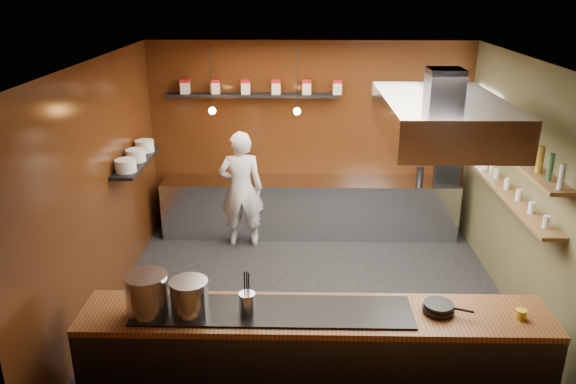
{
  "coord_description": "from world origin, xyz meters",
  "views": [
    {
      "loc": [
        -0.16,
        -6.11,
        3.8
      ],
      "look_at": [
        -0.3,
        0.4,
        1.37
      ],
      "focal_mm": 35.0,
      "sensor_mm": 36.0,
      "label": 1
    }
  ],
  "objects_px": {
    "stockpot_large": "(147,294)",
    "chef": "(241,189)",
    "stockpot_small": "(190,297)",
    "espresso_machine": "(447,172)",
    "extractor_hood": "(442,117)"
  },
  "relations": [
    {
      "from": "extractor_hood",
      "to": "stockpot_small",
      "type": "height_order",
      "value": "extractor_hood"
    },
    {
      "from": "extractor_hood",
      "to": "chef",
      "type": "relative_size",
      "value": 1.11
    },
    {
      "from": "extractor_hood",
      "to": "stockpot_small",
      "type": "xyz_separation_m",
      "value": [
        -2.46,
        -1.25,
        -1.4
      ]
    },
    {
      "from": "extractor_hood",
      "to": "stockpot_small",
      "type": "bearing_deg",
      "value": -152.94
    },
    {
      "from": "extractor_hood",
      "to": "espresso_machine",
      "type": "height_order",
      "value": "extractor_hood"
    },
    {
      "from": "stockpot_small",
      "to": "espresso_machine",
      "type": "xyz_separation_m",
      "value": [
        3.26,
        3.75,
        -0.02
      ]
    },
    {
      "from": "extractor_hood",
      "to": "stockpot_small",
      "type": "relative_size",
      "value": 5.73
    },
    {
      "from": "espresso_machine",
      "to": "stockpot_small",
      "type": "bearing_deg",
      "value": -123.49
    },
    {
      "from": "stockpot_small",
      "to": "chef",
      "type": "distance_m",
      "value": 3.42
    },
    {
      "from": "stockpot_large",
      "to": "chef",
      "type": "relative_size",
      "value": 0.22
    },
    {
      "from": "stockpot_large",
      "to": "chef",
      "type": "xyz_separation_m",
      "value": [
        0.52,
        3.41,
        -0.24
      ]
    },
    {
      "from": "espresso_machine",
      "to": "stockpot_large",
      "type": "bearing_deg",
      "value": -126.71
    },
    {
      "from": "stockpot_large",
      "to": "chef",
      "type": "bearing_deg",
      "value": 81.4
    },
    {
      "from": "extractor_hood",
      "to": "espresso_machine",
      "type": "distance_m",
      "value": 2.99
    },
    {
      "from": "stockpot_small",
      "to": "espresso_machine",
      "type": "bearing_deg",
      "value": 49.06
    }
  ]
}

